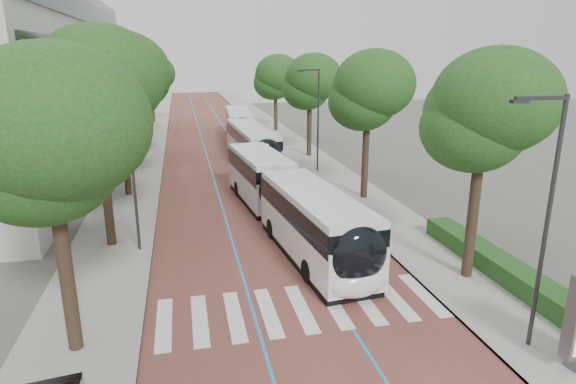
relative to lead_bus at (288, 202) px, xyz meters
The scene contains 18 objects.
ground 9.53m from the lead_bus, 99.37° to the right, with size 160.00×160.00×0.00m, color #51544C.
road 30.81m from the lead_bus, 92.85° to the left, with size 11.00×140.00×0.02m, color brown.
sidewalk_left 32.07m from the lead_bus, 106.37° to the left, with size 4.00×140.00×0.12m, color gray.
sidewalk_right 31.34m from the lead_bus, 79.00° to the left, with size 4.00×140.00×0.12m, color gray.
kerb_left 31.59m from the lead_bus, 103.06° to the left, with size 0.20×140.00×0.14m, color gray.
kerb_right 31.04m from the lead_bus, 82.45° to the left, with size 0.20×140.00×0.14m, color gray.
zebra_crossing 8.53m from the lead_bus, 99.13° to the right, with size 10.55×3.60×0.01m.
lane_line_left 30.93m from the lead_bus, 95.81° to the left, with size 0.12×126.00×0.01m, color #2880C9.
lane_line_right 30.77m from the lead_bus, 89.87° to the left, with size 0.12×126.00×0.01m, color #2880C9.
hedge 12.02m from the lead_bus, 50.76° to the right, with size 1.20×14.00×0.80m, color #204919.
streetlight_near 13.66m from the lead_bus, 67.47° to the right, with size 1.82×0.20×8.00m.
streetlight_far 14.08m from the lead_bus, 68.21° to the left, with size 1.82×0.20×8.00m.
lamp_post_left 8.13m from the lead_bus, behind, with size 0.14×0.14×8.00m, color #2F2F31.
trees_left 19.96m from the lead_bus, 117.96° to the left, with size 6.12×60.71×10.05m.
trees_right 17.04m from the lead_bus, 67.75° to the left, with size 5.58×47.21×8.96m.
lead_bus is the anchor object (origin of this frame).
bus_queued_0 16.46m from the lead_bus, 88.05° to the left, with size 3.12×12.50×3.20m.
bus_queued_1 29.42m from the lead_bus, 88.07° to the left, with size 3.27×12.53×3.20m.
Camera 1 is at (-3.78, -14.63, 9.18)m, focal length 30.00 mm.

